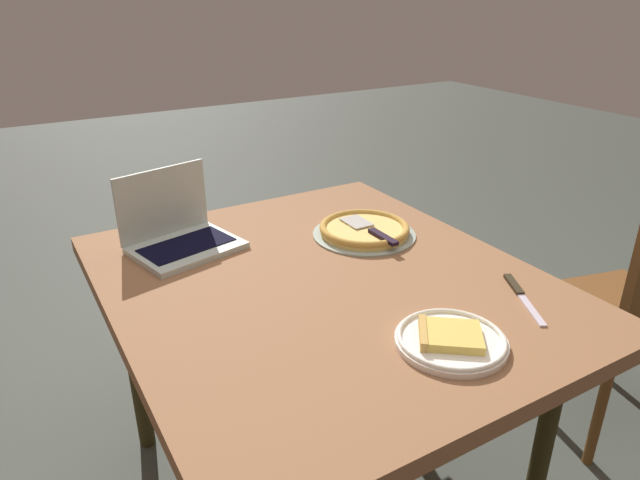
{
  "coord_description": "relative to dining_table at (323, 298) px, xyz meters",
  "views": [
    {
      "loc": [
        -1.18,
        0.7,
        1.47
      ],
      "look_at": [
        0.06,
        -0.02,
        0.82
      ],
      "focal_mm": 32.07,
      "sensor_mm": 36.0,
      "label": 1
    }
  ],
  "objects": [
    {
      "name": "table_knife",
      "position": [
        -0.34,
        -0.39,
        0.07
      ],
      "size": [
        0.23,
        0.13,
        0.01
      ],
      "color": "silver",
      "rests_on": "dining_table"
    },
    {
      "name": "laptop",
      "position": [
        0.39,
        0.27,
        0.11
      ],
      "size": [
        0.3,
        0.34,
        0.23
      ],
      "color": "#B1BBB0",
      "rests_on": "dining_table"
    },
    {
      "name": "pizza_tray",
      "position": [
        0.18,
        -0.26,
        0.08
      ],
      "size": [
        0.33,
        0.33,
        0.04
      ],
      "color": "#9AAA9C",
      "rests_on": "dining_table"
    },
    {
      "name": "pizza_plate",
      "position": [
        -0.41,
        -0.08,
        0.08
      ],
      "size": [
        0.25,
        0.25,
        0.04
      ],
      "color": "white",
      "rests_on": "dining_table"
    },
    {
      "name": "dining_table",
      "position": [
        0.0,
        0.0,
        0.0
      ],
      "size": [
        1.27,
        1.1,
        0.74
      ],
      "color": "brown",
      "rests_on": "ground_plane"
    },
    {
      "name": "ground_plane",
      "position": [
        0.0,
        0.0,
        -0.67
      ],
      "size": [
        12.0,
        12.0,
        0.0
      ],
      "primitive_type": "plane",
      "color": "#40463D"
    },
    {
      "name": "chair_far",
      "position": [
        -0.32,
        -1.01,
        -0.17
      ],
      "size": [
        0.51,
        0.51,
        0.88
      ],
      "color": "brown",
      "rests_on": "ground_plane"
    }
  ]
}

